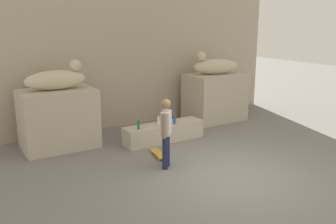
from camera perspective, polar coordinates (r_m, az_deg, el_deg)
ground_plane at (r=8.69m, az=9.52°, el=-9.55°), size 40.00×40.00×0.00m
facade_wall at (r=12.43m, az=-6.60°, el=13.48°), size 11.27×0.60×6.68m
pedestal_left at (r=10.57m, az=-16.38°, el=-1.01°), size 1.95×1.30×1.61m
pedestal_right at (r=13.02m, az=7.16°, el=2.25°), size 1.95×1.30×1.61m
statue_reclining_left at (r=10.35m, az=-16.60°, el=4.84°), size 1.62×0.63×0.78m
statue_reclining_right at (r=12.83m, az=7.16°, el=7.01°), size 1.69×0.92×0.78m
ledge_block at (r=10.80m, az=-0.64°, el=-3.12°), size 2.41×0.61×0.51m
skater at (r=8.71m, az=-0.30°, el=-2.82°), size 0.40×0.42×1.67m
skateboard at (r=9.70m, az=-1.51°, el=-6.37°), size 0.37×0.82×0.08m
bottle_green at (r=10.21m, az=-4.54°, el=-1.95°), size 0.07×0.07×0.31m
bottle_blue at (r=10.71m, az=1.00°, el=-1.18°), size 0.07×0.07×0.29m
bottle_orange at (r=11.02m, az=0.25°, el=-0.81°), size 0.08×0.08×0.26m
bottle_clear at (r=10.66m, az=-1.47°, el=-1.34°), size 0.08×0.08×0.26m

